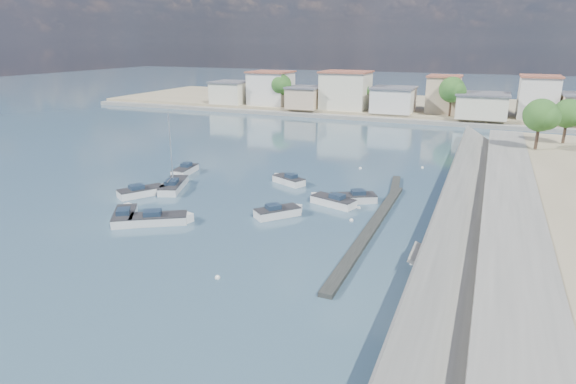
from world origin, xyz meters
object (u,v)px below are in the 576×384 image
object	(u,v)px
motorboat_f	(288,180)
motorboat_g	(184,171)
motorboat_b	(280,212)
motorboat_d	(351,198)
sailboat	(174,185)
motorboat_h	(162,219)
motorboat_a	(125,215)
motorboat_e	(144,192)
motorboat_c	(331,201)

from	to	relation	value
motorboat_f	motorboat_g	xyz separation A→B (m)	(-13.71, -1.21, 0.00)
motorboat_b	motorboat_d	xyz separation A→B (m)	(5.22, 6.78, -0.00)
motorboat_d	sailboat	distance (m)	20.29
motorboat_g	motorboat_h	world-z (taller)	same
motorboat_a	motorboat_g	size ratio (longest dim) A/B	0.98
sailboat	motorboat_b	bearing A→B (deg)	-14.02
motorboat_e	sailboat	size ratio (longest dim) A/B	0.57
motorboat_c	motorboat_h	distance (m)	16.99
motorboat_c	motorboat_h	world-z (taller)	same
motorboat_e	motorboat_g	size ratio (longest dim) A/B	1.01
motorboat_c	motorboat_g	size ratio (longest dim) A/B	1.03
motorboat_b	motorboat_h	distance (m)	11.05
motorboat_e	sailboat	bearing A→B (deg)	65.18
motorboat_c	sailboat	size ratio (longest dim) A/B	0.58
motorboat_a	motorboat_h	bearing A→B (deg)	7.84
motorboat_d	motorboat_g	size ratio (longest dim) A/B	0.99
motorboat_a	motorboat_e	world-z (taller)	same
motorboat_c	motorboat_e	xyz separation A→B (m)	(-19.96, -4.82, -0.00)
motorboat_c	sailboat	xyz separation A→B (m)	(-18.40, -1.43, 0.03)
motorboat_d	motorboat_h	size ratio (longest dim) A/B	0.92
motorboat_e	motorboat_f	world-z (taller)	same
motorboat_b	motorboat_c	size ratio (longest dim) A/B	0.84
motorboat_g	motorboat_f	bearing A→B (deg)	5.06
motorboat_d	motorboat_h	distance (m)	19.33
motorboat_a	motorboat_f	world-z (taller)	same
motorboat_e	motorboat_g	bearing A→B (deg)	95.89
motorboat_b	sailboat	world-z (taller)	sailboat
motorboat_f	motorboat_g	world-z (taller)	same
motorboat_c	motorboat_b	bearing A→B (deg)	-124.85
motorboat_g	motorboat_h	bearing A→B (deg)	-62.36
motorboat_a	motorboat_d	xyz separation A→B (m)	(18.36, 13.27, -0.00)
motorboat_a	motorboat_d	size ratio (longest dim) A/B	0.99
motorboat_b	sailboat	xyz separation A→B (m)	(-14.83, 3.70, 0.03)
motorboat_h	motorboat_d	bearing A→B (deg)	41.25
motorboat_a	motorboat_h	size ratio (longest dim) A/B	0.91
motorboat_c	motorboat_f	world-z (taller)	same
motorboat_a	motorboat_c	size ratio (longest dim) A/B	0.95
motorboat_b	motorboat_h	size ratio (longest dim) A/B	0.81
motorboat_a	motorboat_b	world-z (taller)	same
motorboat_b	motorboat_a	bearing A→B (deg)	-153.73
motorboat_b	motorboat_h	xyz separation A→B (m)	(-9.31, -5.96, 0.00)
motorboat_f	motorboat_h	world-z (taller)	same
motorboat_g	sailboat	size ratio (longest dim) A/B	0.56
motorboat_e	motorboat_h	xyz separation A→B (m)	(7.09, -6.27, 0.00)
motorboat_g	motorboat_h	distance (m)	17.28
motorboat_e	motorboat_h	world-z (taller)	same
motorboat_e	motorboat_g	xyz separation A→B (m)	(-0.93, 9.04, 0.00)
motorboat_f	motorboat_h	bearing A→B (deg)	-109.01
motorboat_b	motorboat_f	distance (m)	11.17
motorboat_a	motorboat_e	bearing A→B (deg)	115.59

